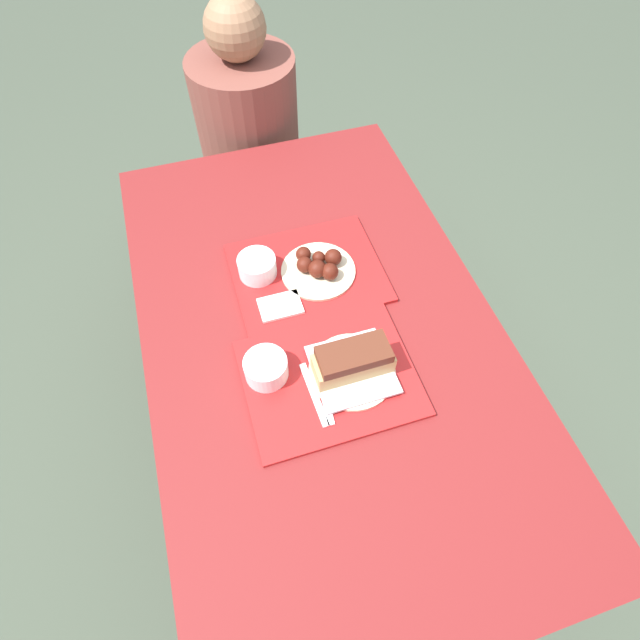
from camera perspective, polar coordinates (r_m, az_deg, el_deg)
name	(u,v)px	position (r m, az deg, el deg)	size (l,w,h in m)	color
ground_plane	(320,435)	(1.96, 0.03, -13.01)	(12.00, 12.00, 0.00)	#424C3D
picnic_table	(320,346)	(1.37, 0.05, -2.96)	(0.90, 1.53, 0.76)	maroon
picnic_bench_far	(252,193)	(2.22, -7.78, 14.23)	(0.85, 0.28, 0.44)	maroon
tray_near	(329,378)	(1.20, 1.09, -6.60)	(0.41, 0.33, 0.01)	red
tray_far	(307,272)	(1.39, -1.44, 5.45)	(0.41, 0.33, 0.01)	red
bowl_coleslaw_near	(266,367)	(1.18, -6.20, -5.41)	(0.10, 0.10, 0.06)	white
brisket_sandwich_plate	(353,364)	(1.17, 3.77, -5.04)	(0.21, 0.21, 0.10)	beige
plastic_fork_near	(314,394)	(1.18, -0.70, -8.47)	(0.02, 0.17, 0.00)	white
plastic_knife_near	(323,392)	(1.18, 0.33, -8.18)	(0.03, 0.17, 0.00)	white
condiment_packet	(321,350)	(1.23, 0.11, -3.47)	(0.04, 0.03, 0.01)	#A59E93
bowl_coleslaw_far	(257,266)	(1.36, -7.21, 6.18)	(0.10, 0.10, 0.06)	white
wings_plate_far	(319,266)	(1.37, -0.16, 6.16)	(0.20, 0.20, 0.06)	beige
napkin_far	(280,306)	(1.31, -4.56, 1.61)	(0.11, 0.08, 0.01)	white
person_seated_across	(247,117)	(2.01, -8.35, 21.97)	(0.38, 0.38, 0.70)	brown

